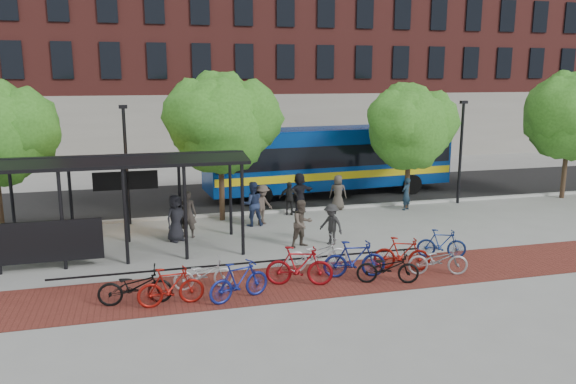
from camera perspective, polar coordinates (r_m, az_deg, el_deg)
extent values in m
plane|color=#9E9E99|center=(22.80, 2.04, -4.36)|extent=(160.00, 160.00, 0.00)
cube|color=black|center=(30.31, -2.34, -0.29)|extent=(160.00, 8.00, 0.01)
cube|color=#B7B7B2|center=(26.51, -0.46, -1.92)|extent=(160.00, 0.25, 0.12)
cube|color=maroon|center=(17.71, 0.52, -9.16)|extent=(24.00, 3.00, 0.01)
cube|color=black|center=(18.26, -4.22, -8.55)|extent=(12.00, 0.05, 0.95)
cube|color=maroon|center=(49.87, 4.56, 15.94)|extent=(55.00, 14.00, 20.00)
cylinder|color=black|center=(22.77, -26.17, -1.32)|extent=(0.12, 0.12, 3.30)
cylinder|color=black|center=(19.84, -21.98, -2.75)|extent=(0.12, 0.12, 3.30)
cylinder|color=black|center=(22.45, -21.17, -1.08)|extent=(0.12, 0.12, 3.30)
cylinder|color=black|center=(19.67, -16.19, -2.47)|extent=(0.12, 0.12, 3.30)
cylinder|color=black|center=(22.30, -16.07, -0.81)|extent=(0.12, 0.12, 3.30)
cylinder|color=black|center=(19.71, -10.38, -2.16)|extent=(0.12, 0.12, 3.30)
cylinder|color=black|center=(22.34, -10.94, -0.55)|extent=(0.12, 0.12, 3.30)
cylinder|color=black|center=(19.96, -4.64, -1.84)|extent=(0.12, 0.12, 3.30)
cylinder|color=black|center=(22.55, -5.87, -0.27)|extent=(0.12, 0.12, 3.30)
cube|color=black|center=(20.11, -24.68, -4.71)|extent=(4.50, 0.08, 1.40)
cube|color=black|center=(20.02, -19.31, 2.83)|extent=(10.60, 1.65, 0.29)
cube|color=black|center=(21.41, -19.05, 3.39)|extent=(10.60, 1.65, 0.29)
cube|color=black|center=(22.15, -18.86, 2.62)|extent=(9.00, 0.10, 0.40)
cube|color=black|center=(22.26, -16.17, 1.12)|extent=(2.40, 0.12, 0.70)
cube|color=#FF7200|center=(22.34, -16.17, 1.16)|extent=(2.20, 0.02, 0.55)
cylinder|color=#382619|center=(25.41, -27.25, -1.23)|extent=(0.24, 0.24, 2.38)
sphere|color=#306B1C|center=(24.96, -25.57, 5.91)|extent=(3.20, 3.20, 3.20)
cylinder|color=#382619|center=(25.01, -6.74, -0.02)|extent=(0.24, 0.24, 2.52)
sphere|color=#306B1C|center=(24.58, -6.90, 6.71)|extent=(4.20, 4.20, 4.20)
sphere|color=#306B1C|center=(24.92, -4.58, 7.51)|extent=(3.36, 3.36, 3.36)
sphere|color=#306B1C|center=(24.15, -8.82, 7.52)|extent=(3.15, 3.15, 3.15)
sphere|color=#306B1C|center=(24.93, -6.85, 8.62)|extent=(2.94, 2.94, 2.94)
cylinder|color=#382619|center=(27.72, 12.00, 0.71)|extent=(0.24, 0.24, 2.27)
sphere|color=#306B1C|center=(27.35, 12.24, 6.18)|extent=(3.80, 3.80, 3.80)
sphere|color=#306B1C|center=(27.94, 13.83, 6.84)|extent=(3.04, 3.04, 3.04)
sphere|color=#306B1C|center=(26.71, 11.11, 6.96)|extent=(2.85, 2.85, 2.85)
sphere|color=#306B1C|center=(27.69, 12.12, 7.91)|extent=(2.66, 2.66, 2.66)
cylinder|color=#382619|center=(32.74, 26.23, 1.57)|extent=(0.24, 0.24, 2.45)
sphere|color=#306B1C|center=(32.41, 26.71, 6.77)|extent=(4.40, 4.40, 4.40)
sphere|color=#306B1C|center=(31.58, 25.93, 7.47)|extent=(3.30, 3.30, 3.30)
sphere|color=#306B1C|center=(32.73, 26.51, 8.23)|extent=(3.08, 3.08, 3.08)
cylinder|color=black|center=(24.85, -16.08, 2.44)|extent=(0.14, 0.14, 5.00)
cube|color=black|center=(24.59, -16.42, 8.31)|extent=(0.35, 0.20, 0.15)
cylinder|color=black|center=(29.23, 17.12, 3.71)|extent=(0.14, 0.14, 5.00)
cube|color=black|center=(29.01, 17.43, 8.70)|extent=(0.35, 0.20, 0.15)
cube|color=navy|center=(30.18, 4.24, 3.53)|extent=(13.52, 3.98, 3.05)
cube|color=black|center=(30.15, 4.25, 4.00)|extent=(13.25, 3.99, 1.11)
cube|color=yellow|center=(30.30, 4.22, 2.13)|extent=(13.39, 4.02, 0.39)
cube|color=navy|center=(30.01, 4.28, 6.31)|extent=(13.23, 3.67, 0.20)
cylinder|color=black|center=(27.65, -2.71, -0.35)|extent=(1.09, 0.40, 1.07)
cylinder|color=black|center=(30.36, -4.29, 0.72)|extent=(1.09, 0.40, 1.07)
cylinder|color=black|center=(31.15, 12.47, 0.76)|extent=(1.09, 0.40, 1.07)
cylinder|color=black|center=(33.59, 9.88, 1.65)|extent=(1.09, 0.40, 1.07)
imported|color=black|center=(16.50, -15.27, -9.22)|extent=(2.09, 0.84, 1.08)
imported|color=maroon|center=(16.17, -11.81, -9.39)|extent=(1.90, 0.68, 1.12)
imported|color=#B6B6B8|center=(17.25, -8.57, -8.21)|extent=(1.82, 0.63, 0.95)
imported|color=navy|center=(16.27, -4.99, -8.99)|extent=(1.99, 1.18, 1.16)
imported|color=maroon|center=(17.28, 1.16, -7.53)|extent=(2.15, 1.16, 1.24)
imported|color=#BCBCBF|center=(18.58, 2.96, -6.31)|extent=(2.18, 0.80, 1.14)
imported|color=navy|center=(18.07, 6.77, -6.79)|extent=(2.08, 0.88, 1.21)
imported|color=black|center=(17.77, 10.10, -7.56)|extent=(2.04, 1.18, 1.01)
imported|color=maroon|center=(19.03, 11.51, -6.14)|extent=(1.91, 1.20, 1.11)
imported|color=#979799|center=(18.83, 14.99, -6.66)|extent=(2.04, 1.17, 1.01)
imported|color=navy|center=(20.58, 15.34, -5.08)|extent=(1.77, 1.09, 1.03)
imported|color=black|center=(22.12, -11.32, -2.62)|extent=(1.07, 1.01, 1.85)
imported|color=#37312C|center=(22.57, -10.12, -2.22)|extent=(0.81, 0.69, 1.89)
imported|color=navy|center=(23.98, -3.64, -1.21)|extent=(0.95, 0.76, 1.92)
imported|color=#4C4038|center=(24.18, -2.62, -1.29)|extent=(1.30, 1.17, 1.75)
imported|color=black|center=(25.91, 0.10, -0.63)|extent=(0.97, 0.61, 1.54)
imported|color=black|center=(26.31, 1.17, -0.07)|extent=(1.82, 1.10, 1.87)
imported|color=#474139|center=(26.91, 5.10, -0.04)|extent=(0.97, 0.81, 1.69)
imported|color=#1A2D3E|center=(27.38, 11.91, -0.20)|extent=(0.68, 0.62, 1.56)
imported|color=brown|center=(20.98, 1.46, -3.22)|extent=(1.06, 0.95, 1.81)
imported|color=#2A2A2A|center=(21.35, 4.42, -3.31)|extent=(1.05, 1.18, 1.58)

